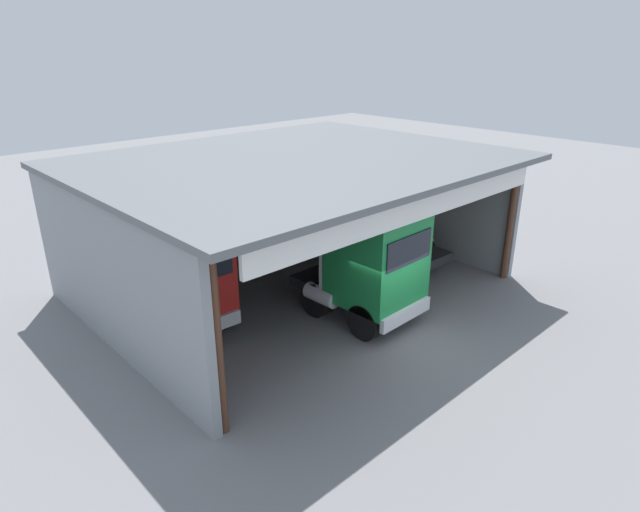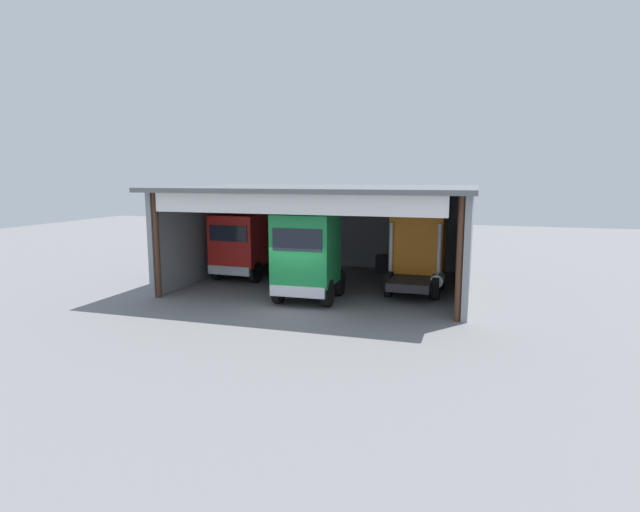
{
  "view_description": "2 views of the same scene",
  "coord_description": "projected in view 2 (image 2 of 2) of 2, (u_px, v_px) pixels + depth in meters",
  "views": [
    {
      "loc": [
        -11.81,
        -8.81,
        8.51
      ],
      "look_at": [
        0.0,
        3.68,
        1.64
      ],
      "focal_mm": 30.11,
      "sensor_mm": 36.0,
      "label": 1
    },
    {
      "loc": [
        6.95,
        -18.91,
        5.35
      ],
      "look_at": [
        0.0,
        3.68,
        1.64
      ],
      "focal_mm": 28.51,
      "sensor_mm": 36.0,
      "label": 2
    }
  ],
  "objects": [
    {
      "name": "ground_plane",
      "position": [
        293.0,
        309.0,
        20.7
      ],
      "size": [
        80.0,
        80.0,
        0.0
      ],
      "primitive_type": "plane",
      "color": "slate",
      "rests_on": "ground"
    },
    {
      "name": "workshop_shed",
      "position": [
        334.0,
        214.0,
        25.88
      ],
      "size": [
        13.99,
        11.41,
        4.88
      ],
      "color": "gray",
      "rests_on": "ground"
    },
    {
      "name": "truck_red_center_right_bay",
      "position": [
        242.0,
        245.0,
        26.57
      ],
      "size": [
        2.66,
        4.61,
        3.41
      ],
      "rotation": [
        0.0,
        0.0,
        3.1
      ],
      "color": "red",
      "rests_on": "ground"
    },
    {
      "name": "truck_green_center_left_bay",
      "position": [
        307.0,
        255.0,
        21.73
      ],
      "size": [
        2.67,
        4.48,
        3.81
      ],
      "rotation": [
        0.0,
        0.0,
        3.16
      ],
      "color": "#197F3D",
      "rests_on": "ground"
    },
    {
      "name": "truck_orange_center_bay",
      "position": [
        418.0,
        251.0,
        23.61
      ],
      "size": [
        2.58,
        4.54,
        3.72
      ],
      "rotation": [
        0.0,
        0.0,
        -0.02
      ],
      "color": "orange",
      "rests_on": "ground"
    },
    {
      "name": "oil_drum",
      "position": [
        383.0,
        262.0,
        29.33
      ],
      "size": [
        0.58,
        0.58,
        0.91
      ],
      "primitive_type": "cylinder",
      "color": "gold",
      "rests_on": "ground"
    },
    {
      "name": "tool_cart",
      "position": [
        384.0,
        264.0,
        28.41
      ],
      "size": [
        0.9,
        0.6,
        1.0
      ],
      "primitive_type": "cube",
      "color": "black",
      "rests_on": "ground"
    }
  ]
}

